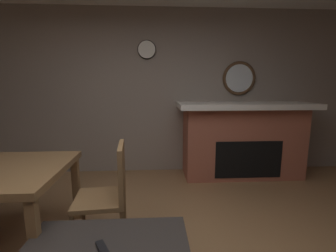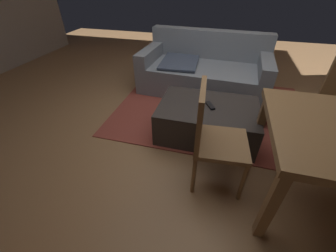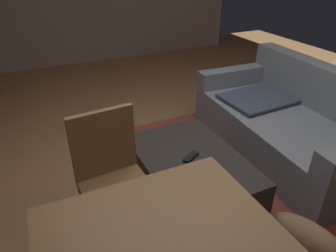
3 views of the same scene
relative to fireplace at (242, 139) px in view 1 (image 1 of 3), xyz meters
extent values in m
cube|color=gray|center=(1.55, -0.38, 0.73)|extent=(8.27, 0.12, 2.64)
cube|color=#9E5642|center=(0.00, -0.02, -0.05)|extent=(1.82, 0.60, 1.10)
cube|color=black|center=(0.00, 0.24, -0.24)|extent=(1.00, 0.10, 0.56)
cube|color=white|center=(0.00, 0.03, 0.54)|extent=(2.06, 0.76, 0.08)
torus|color=#4C331E|center=(0.00, -0.29, 0.96)|extent=(0.55, 0.05, 0.55)
cylinder|color=silver|center=(0.00, -0.29, 0.96)|extent=(0.46, 0.01, 0.46)
cube|color=black|center=(1.73, 2.22, -0.19)|extent=(0.12, 0.16, 0.02)
cube|color=brown|center=(2.25, 2.03, -0.25)|extent=(0.07, 0.07, 0.68)
cube|color=brown|center=(2.25, 1.13, -0.25)|extent=(0.07, 0.07, 0.68)
cube|color=brown|center=(1.89, 1.58, -0.16)|extent=(0.47, 0.47, 0.04)
cube|color=brown|center=(1.69, 1.56, 0.10)|extent=(0.08, 0.44, 0.48)
cylinder|color=brown|center=(2.07, 1.80, -0.39)|extent=(0.04, 0.04, 0.41)
cylinder|color=brown|center=(2.11, 1.40, -0.39)|extent=(0.04, 0.04, 0.41)
cylinder|color=brown|center=(1.67, 1.76, -0.39)|extent=(0.04, 0.04, 0.41)
cylinder|color=brown|center=(1.71, 1.36, -0.39)|extent=(0.04, 0.04, 0.41)
cylinder|color=silver|center=(1.50, -0.29, 1.40)|extent=(0.27, 0.03, 0.27)
torus|color=black|center=(1.50, -0.29, 1.40)|extent=(0.29, 0.02, 0.29)
camera|label=1|loc=(1.39, 3.61, 0.85)|focal=25.42mm
camera|label=2|loc=(1.80, 0.17, 1.01)|focal=22.42mm
camera|label=3|loc=(3.43, 1.23, 1.20)|focal=32.68mm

